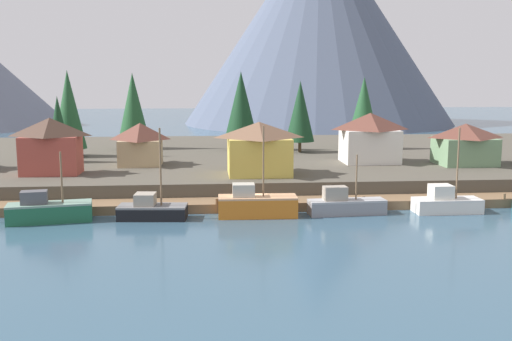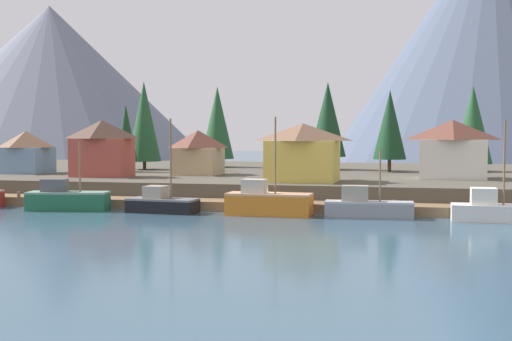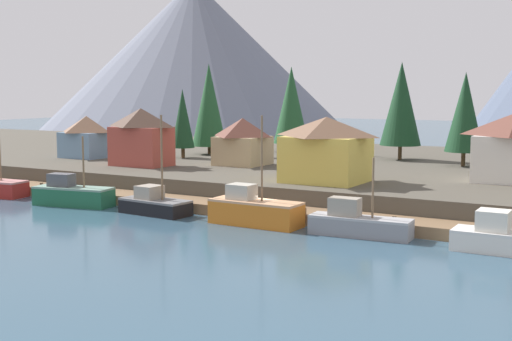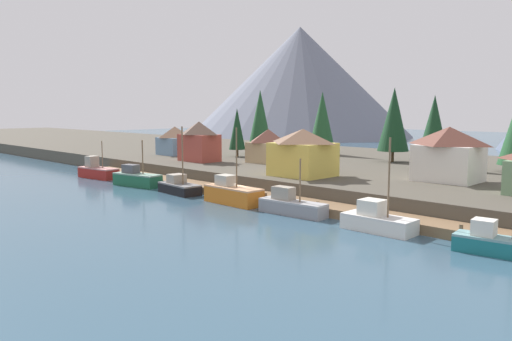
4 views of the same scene
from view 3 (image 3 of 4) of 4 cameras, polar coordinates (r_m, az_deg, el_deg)
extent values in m
cube|color=#335166|center=(78.60, 7.77, -2.23)|extent=(400.00, 400.00, 1.00)
cube|color=brown|center=(62.36, 1.48, -3.55)|extent=(80.00, 4.00, 1.00)
cylinder|color=brown|center=(78.21, -17.52, -1.56)|extent=(0.36, 0.36, 1.60)
cylinder|color=brown|center=(72.56, -13.24, -2.04)|extent=(0.36, 0.36, 1.60)
cylinder|color=brown|center=(67.37, -8.27, -2.60)|extent=(0.36, 0.36, 1.60)
cylinder|color=brown|center=(62.79, -2.52, -3.21)|extent=(0.36, 0.36, 1.60)
cylinder|color=brown|center=(58.93, 4.07, -3.87)|extent=(0.36, 0.36, 1.60)
cylinder|color=brown|center=(55.97, 11.47, -4.55)|extent=(0.36, 0.36, 1.60)
cylinder|color=brown|center=(54.03, 19.57, -5.21)|extent=(0.36, 0.36, 1.60)
cube|color=#4C473D|center=(89.49, 10.71, -0.07)|extent=(400.00, 56.00, 2.50)
cone|color=slate|center=(217.09, -5.20, 9.64)|extent=(94.66, 94.66, 45.91)
cylinder|color=brown|center=(79.55, -20.63, 0.86)|extent=(0.15, 0.15, 4.59)
cube|color=#1E5B3D|center=(71.43, -15.03, -2.18)|extent=(8.53, 4.05, 1.73)
cube|color=gray|center=(71.29, -15.05, -1.41)|extent=(8.53, 4.05, 0.20)
cube|color=#4C4C51|center=(72.01, -15.99, -0.76)|extent=(2.75, 1.94, 1.30)
cylinder|color=brown|center=(70.25, -14.26, 0.70)|extent=(0.19, 0.19, 5.16)
cube|color=black|center=(64.96, -8.43, -3.10)|extent=(7.17, 3.43, 1.24)
cube|color=slate|center=(64.84, -8.44, -2.47)|extent=(7.17, 3.43, 0.20)
cube|color=gray|center=(65.23, -8.92, -1.79)|extent=(2.19, 2.31, 1.23)
cylinder|color=brown|center=(63.70, -7.90, 1.06)|extent=(0.19, 0.19, 7.94)
cube|color=#CC6B1E|center=(59.02, -0.02, -3.66)|extent=(8.25, 3.03, 1.97)
cube|color=tan|center=(58.84, -0.02, -2.62)|extent=(8.25, 3.03, 0.20)
cube|color=#B2AD9E|center=(59.48, -1.22, -1.78)|extent=(2.31, 1.85, 1.32)
cylinder|color=brown|center=(58.04, 0.49, 1.01)|extent=(0.18, 0.18, 7.34)
cube|color=gray|center=(55.18, 8.72, -4.77)|extent=(8.31, 2.72, 1.38)
cube|color=#9F9FA2|center=(55.03, 8.74, -3.96)|extent=(8.31, 2.72, 0.20)
cube|color=gray|center=(55.29, 7.45, -3.02)|extent=(2.54, 1.63, 1.46)
cylinder|color=brown|center=(54.34, 9.77, -1.44)|extent=(0.17, 0.17, 4.80)
cube|color=silver|center=(52.25, 20.02, -5.77)|extent=(7.12, 2.80, 1.33)
cube|color=silver|center=(52.10, 20.05, -4.95)|extent=(7.12, 2.80, 0.20)
cube|color=silver|center=(52.07, 19.27, -3.97)|extent=(2.24, 2.08, 1.50)
cube|color=#9E4238|center=(84.11, -9.57, 2.01)|extent=(6.91, 4.49, 4.75)
pyramid|color=#422D23|center=(83.90, -9.62, 4.40)|extent=(7.26, 4.71, 2.26)
cube|color=gold|center=(68.47, 5.89, 0.96)|extent=(7.59, 6.75, 4.59)
pyramid|color=brown|center=(68.23, 5.92, 3.68)|extent=(7.97, 7.08, 1.94)
cube|color=tan|center=(83.97, -1.13, 1.67)|extent=(5.62, 5.72, 3.52)
pyramid|color=brown|center=(83.77, -1.13, 3.64)|extent=(5.90, 6.01, 2.27)
cube|color=#6689A8|center=(96.35, -13.96, 2.11)|extent=(5.91, 5.41, 3.50)
pyramid|color=brown|center=(96.18, -14.01, 3.80)|extent=(6.21, 5.68, 2.20)
cylinder|color=#4C3823|center=(86.31, 16.96, 0.93)|extent=(0.50, 0.50, 1.76)
cone|color=#14381E|center=(85.96, 17.09, 4.71)|extent=(4.60, 4.60, 9.62)
cylinder|color=#4C3823|center=(93.54, -6.13, 1.49)|extent=(0.50, 0.50, 1.39)
cone|color=#14381E|center=(93.24, -6.16, 4.36)|extent=(3.19, 3.19, 7.98)
cylinder|color=#4C3823|center=(98.55, -3.92, 1.73)|extent=(0.50, 0.50, 1.23)
cone|color=#1E4C28|center=(98.21, -3.95, 5.51)|extent=(4.95, 4.95, 11.79)
cylinder|color=#4C3823|center=(92.49, 11.96, 1.49)|extent=(0.50, 0.50, 1.93)
cone|color=#14381E|center=(92.15, 12.06, 5.50)|extent=(5.40, 5.40, 10.99)
cylinder|color=#4C3823|center=(102.24, 2.94, 1.94)|extent=(0.50, 0.50, 1.33)
cone|color=#1E4C28|center=(101.92, 2.96, 5.50)|extent=(5.23, 5.23, 11.37)
camera|label=1|loc=(36.03, -77.18, 6.08)|focal=41.74mm
camera|label=2|loc=(21.69, -106.25, -11.11)|focal=49.43mm
camera|label=4|loc=(18.65, 95.01, 0.37)|focal=35.73mm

